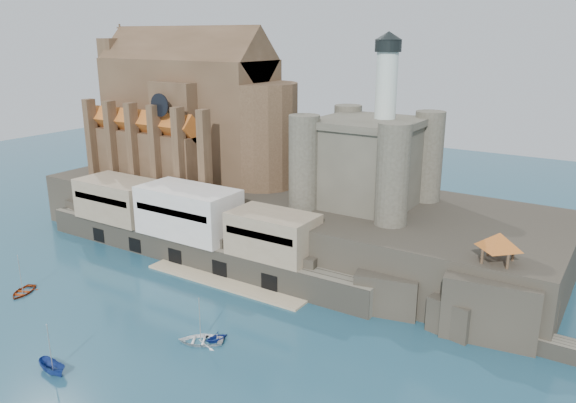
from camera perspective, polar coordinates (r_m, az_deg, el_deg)
The scene contains 11 objects.
ground at distance 82.31m, azimuth -15.77°, elevation -12.15°, with size 300.00×300.00×0.00m, color navy.
promontory at distance 107.93m, azimuth -0.40°, elevation -1.66°, with size 100.00×36.00×10.00m.
quay at distance 101.29m, azimuth -10.23°, elevation -2.49°, with size 70.00×12.00×13.05m.
church at distance 120.29m, azimuth -9.45°, elevation 8.44°, with size 47.00×25.93×30.51m.
castle_keep at distance 98.29m, azimuth 8.13°, elevation 4.44°, with size 21.20×21.20×29.30m.
rock_outcrop at distance 81.38m, azimuth 20.00°, elevation -9.73°, with size 14.50×10.50×8.70m.
pavilion at distance 78.21m, azimuth 20.65°, elevation -3.93°, with size 6.40×6.40×5.40m.
boat_0 at distance 97.89m, azimuth -25.32°, elevation -8.41°, with size 3.69×1.07×5.16m, color #932D09.
boat_2 at distance 75.50m, azimuth -22.75°, elevation -15.69°, with size 1.78×1.82×4.72m, color navy.
boat_6 at distance 76.70m, azimuth -8.84°, elevation -13.94°, with size 4.27×1.24×5.99m, color white.
boat_7 at distance 76.75m, azimuth -7.26°, elevation -13.84°, with size 2.67×1.63×3.09m, color navy.
Camera 1 is at (55.84, -46.47, 38.69)m, focal length 35.00 mm.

